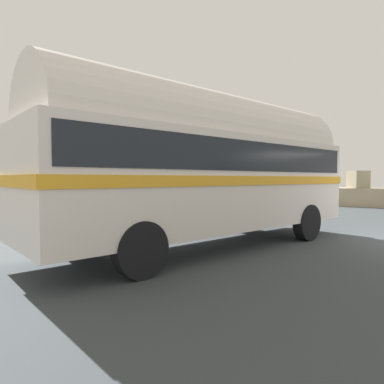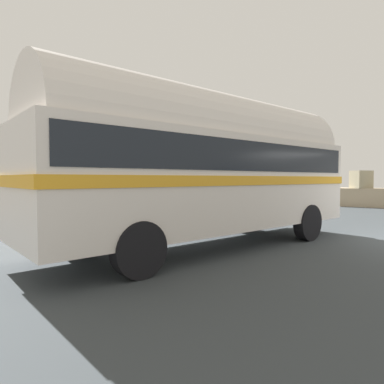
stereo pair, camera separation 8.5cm
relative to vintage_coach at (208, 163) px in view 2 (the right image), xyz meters
name	(u,v)px [view 2 (the right image)]	position (x,y,z in m)	size (l,w,h in m)	color
vintage_coach	(208,163)	(0.00, 0.00, 0.00)	(4.46, 8.91, 3.70)	black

